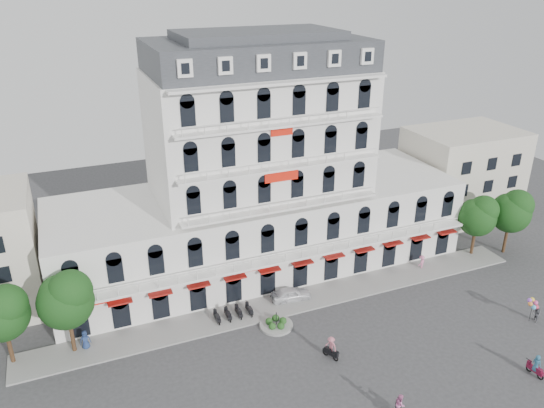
{
  "coord_description": "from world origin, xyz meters",
  "views": [
    {
      "loc": [
        -19.24,
        -32.18,
        31.11
      ],
      "look_at": [
        -1.78,
        10.0,
        10.93
      ],
      "focal_mm": 35.0,
      "sensor_mm": 36.0,
      "label": 1
    }
  ],
  "objects_px": {
    "rider_southwest": "(400,406)",
    "rider_east": "(536,366)",
    "parked_car": "(291,294)",
    "balloon_vendor": "(535,310)",
    "rider_center": "(331,347)"
  },
  "relations": [
    {
      "from": "rider_southwest",
      "to": "rider_east",
      "type": "relative_size",
      "value": 1.1
    },
    {
      "from": "parked_car",
      "to": "rider_southwest",
      "type": "distance_m",
      "value": 17.46
    },
    {
      "from": "parked_car",
      "to": "rider_east",
      "type": "xyz_separation_m",
      "value": [
        14.29,
        -17.9,
        0.3
      ]
    },
    {
      "from": "balloon_vendor",
      "to": "rider_southwest",
      "type": "bearing_deg",
      "value": -164.84
    },
    {
      "from": "parked_car",
      "to": "rider_center",
      "type": "xyz_separation_m",
      "value": [
        -0.49,
        -9.44,
        0.47
      ]
    },
    {
      "from": "rider_southwest",
      "to": "rider_center",
      "type": "bearing_deg",
      "value": 36.95
    },
    {
      "from": "rider_center",
      "to": "balloon_vendor",
      "type": "bearing_deg",
      "value": 58.18
    },
    {
      "from": "parked_car",
      "to": "balloon_vendor",
      "type": "distance_m",
      "value": 23.57
    },
    {
      "from": "rider_center",
      "to": "balloon_vendor",
      "type": "relative_size",
      "value": 0.9
    },
    {
      "from": "rider_east",
      "to": "rider_center",
      "type": "distance_m",
      "value": 17.03
    },
    {
      "from": "parked_car",
      "to": "balloon_vendor",
      "type": "bearing_deg",
      "value": -115.61
    },
    {
      "from": "rider_southwest",
      "to": "balloon_vendor",
      "type": "height_order",
      "value": "balloon_vendor"
    },
    {
      "from": "rider_southwest",
      "to": "rider_east",
      "type": "xyz_separation_m",
      "value": [
        13.22,
        -0.48,
        -0.16
      ]
    },
    {
      "from": "parked_car",
      "to": "rider_southwest",
      "type": "relative_size",
      "value": 1.83
    },
    {
      "from": "rider_east",
      "to": "rider_center",
      "type": "relative_size",
      "value": 0.92
    }
  ]
}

